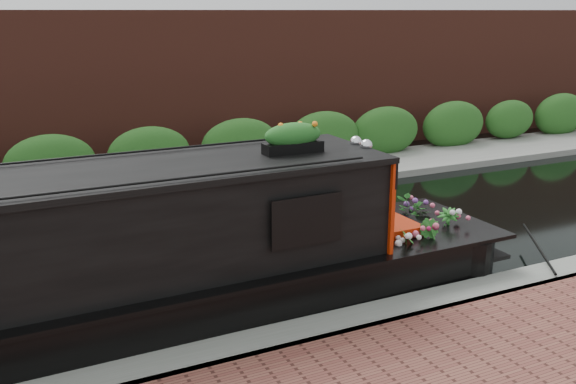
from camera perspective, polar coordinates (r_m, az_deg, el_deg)
name	(u,v)px	position (r m, az deg, el deg)	size (l,w,h in m)	color
ground	(233,255)	(10.95, -4.95, -5.56)	(80.00, 80.00, 0.00)	black
near_bank_coping	(328,342)	(8.23, 3.62, -13.13)	(40.00, 0.60, 0.50)	gray
far_bank_path	(165,193)	(14.75, -10.86, -0.12)	(40.00, 2.40, 0.34)	gray
far_hedge	(155,184)	(15.59, -11.74, 0.70)	(40.00, 1.10, 2.80)	#24571D
far_brick_wall	(135,166)	(17.58, -13.47, 2.30)	(40.00, 1.00, 8.00)	#57271D
narrowboat	(72,283)	(8.22, -18.67, -7.66)	(11.81, 2.21, 2.77)	black
rope_fender	(477,250)	(11.08, 16.45, -5.00)	(0.33, 0.33, 0.33)	#846045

